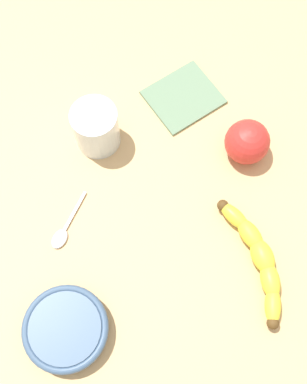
{
  "coord_description": "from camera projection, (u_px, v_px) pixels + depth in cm",
  "views": [
    {
      "loc": [
        29.2,
        -3.33,
        84.25
      ],
      "look_at": [
        0.07,
        2.04,
        5.0
      ],
      "focal_mm": 45.81,
      "sensor_mm": 36.0,
      "label": 1
    }
  ],
  "objects": [
    {
      "name": "wooden_tabletop",
      "position": [
        142.0,
        200.0,
        0.88
      ],
      "size": [
        120.0,
        120.0,
        3.0
      ],
      "primitive_type": "cube",
      "color": "tan",
      "rests_on": "ground"
    },
    {
      "name": "banana",
      "position": [
        258.0,
        258.0,
        0.81
      ],
      "size": [
        22.54,
        7.92,
        3.61
      ],
      "rotation": [
        0.0,
        0.0,
        3.3
      ],
      "color": "yellow",
      "rests_on": "wooden_tabletop"
    },
    {
      "name": "smoothie_glass",
      "position": [
        96.0,
        129.0,
        0.86
      ],
      "size": [
        8.16,
        8.16,
        9.02
      ],
      "color": "silver",
      "rests_on": "wooden_tabletop"
    },
    {
      "name": "ceramic_bowl",
      "position": [
        66.0,
        329.0,
        0.76
      ],
      "size": [
        13.55,
        13.55,
        3.64
      ],
      "color": "#3D5675",
      "rests_on": "wooden_tabletop"
    },
    {
      "name": "apple_fruit",
      "position": [
        247.0,
        142.0,
        0.86
      ],
      "size": [
        7.97,
        7.97,
        7.97
      ],
      "primitive_type": "sphere",
      "color": "red",
      "rests_on": "wooden_tabletop"
    },
    {
      "name": "teaspoon",
      "position": [
        62.0,
        235.0,
        0.84
      ],
      "size": [
        9.96,
        7.68,
        0.8
      ],
      "rotation": [
        0.0,
        0.0,
        5.66
      ],
      "color": "silver",
      "rests_on": "wooden_tabletop"
    },
    {
      "name": "folded_napkin",
      "position": [
        183.0,
        97.0,
        0.93
      ],
      "size": [
        15.34,
        16.13,
        0.6
      ],
      "primitive_type": "cube",
      "rotation": [
        0.0,
        0.0,
        0.41
      ],
      "color": "slate",
      "rests_on": "wooden_tabletop"
    }
  ]
}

